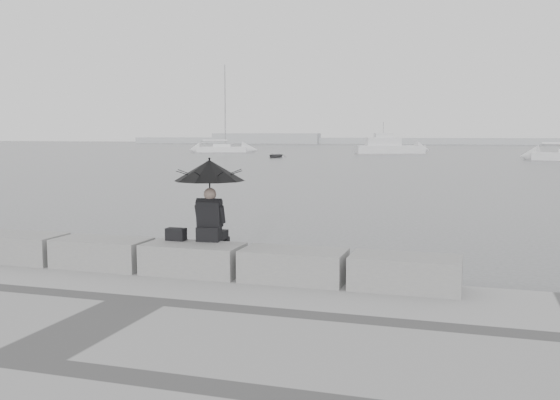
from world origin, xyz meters
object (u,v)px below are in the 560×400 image
(seated_person, at_px, (209,181))
(motor_cruiser, at_px, (390,147))
(sailboat_left, at_px, (222,149))
(dinghy, at_px, (275,155))

(seated_person, relative_size, motor_cruiser, 0.14)
(sailboat_left, xyz_separation_m, motor_cruiser, (24.60, 1.14, 0.36))
(sailboat_left, bearing_deg, seated_person, -82.00)
(seated_person, xyz_separation_m, sailboat_left, (-31.63, 76.85, -1.48))
(sailboat_left, distance_m, motor_cruiser, 24.63)
(motor_cruiser, height_order, dinghy, motor_cruiser)
(seated_person, height_order, dinghy, seated_person)
(sailboat_left, relative_size, dinghy, 4.44)
(motor_cruiser, xyz_separation_m, dinghy, (-10.73, -18.78, -0.65))
(seated_person, bearing_deg, sailboat_left, 106.77)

